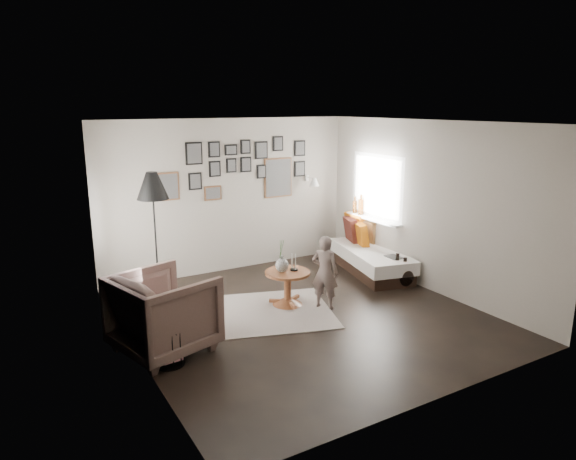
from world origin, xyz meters
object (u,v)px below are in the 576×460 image
vase (282,262)px  demijohn_small (404,276)px  armchair (164,313)px  daybed (368,256)px  floor_lamp (153,191)px  magazine_basket (169,347)px  pedestal_table (288,290)px  child (325,272)px  demijohn_large (397,273)px

vase → demijohn_small: 2.14m
armchair → demijohn_small: size_ratio=2.18×
daybed → floor_lamp: floor_lamp is taller
daybed → floor_lamp: bearing=-173.9°
magazine_basket → daybed: bearing=20.1°
pedestal_table → child: child is taller
vase → magazine_basket: vase is taller
pedestal_table → magazine_basket: size_ratio=1.59×
daybed → demijohn_large: 0.78m
magazine_basket → child: size_ratio=0.38×
floor_lamp → demijohn_large: floor_lamp is taller
pedestal_table → daybed: size_ratio=0.33×
vase → daybed: vase is taller
floor_lamp → demijohn_small: 4.06m
daybed → magazine_basket: (-4.00, -1.46, -0.07)m
magazine_basket → child: (2.41, 0.48, 0.33)m
vase → daybed: bearing=16.4°
pedestal_table → floor_lamp: (-1.55, 1.08, 1.41)m
magazine_basket → child: bearing=11.3°
vase → floor_lamp: 2.07m
pedestal_table → vase: bearing=166.0°
armchair → demijohn_large: armchair is taller
armchair → demijohn_small: 3.95m
daybed → child: size_ratio=1.84×
vase → armchair: vase is taller
demijohn_large → child: (-1.53, -0.20, 0.33)m
floor_lamp → magazine_basket: floor_lamp is taller
pedestal_table → demijohn_large: (1.94, -0.15, -0.03)m
vase → demijohn_small: bearing=-8.0°
vase → demijohn_small: vase is taller
armchair → demijohn_large: bearing=-100.7°
vase → magazine_basket: 2.16m
floor_lamp → demijohn_large: (3.49, -1.22, -1.44)m
pedestal_table → armchair: (-1.95, -0.48, 0.24)m
magazine_basket → demijohn_small: 4.04m
floor_lamp → demijohn_large: 3.97m
pedestal_table → daybed: bearing=17.6°
daybed → armchair: armchair is taller
daybed → floor_lamp: size_ratio=1.02×
daybed → demijohn_small: bearing=-76.7°
armchair → demijohn_small: (3.93, 0.21, -0.29)m
demijohn_small → floor_lamp: bearing=159.2°
magazine_basket → demijohn_large: 4.00m
daybed → child: bearing=-135.0°
demijohn_large → child: 1.58m
demijohn_large → demijohn_small: (0.05, -0.12, -0.02)m
child → armchair: bearing=54.6°
armchair → floor_lamp: bearing=-29.7°
pedestal_table → magazine_basket: pedestal_table is taller
armchair → floor_lamp: floor_lamp is taller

